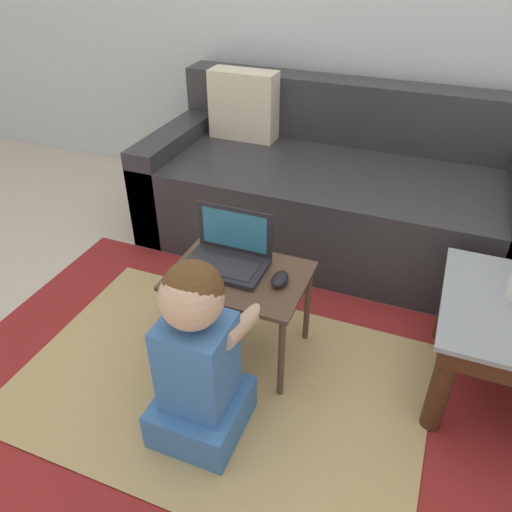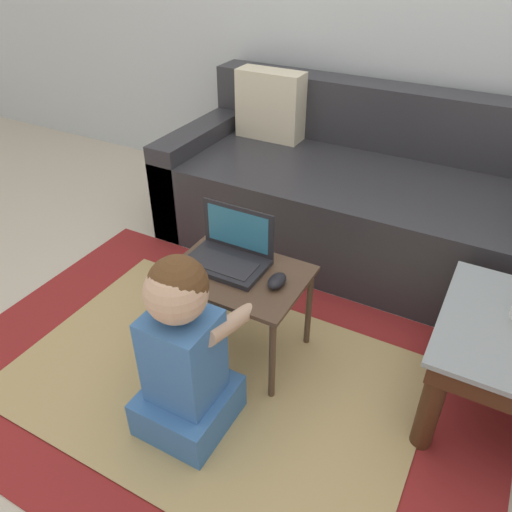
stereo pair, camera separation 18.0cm
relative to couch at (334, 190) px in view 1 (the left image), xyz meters
The scene contains 7 objects.
ground_plane 1.10m from the couch, 90.79° to the right, with size 16.00×16.00×0.00m, color beige.
area_rug 1.22m from the couch, 95.22° to the right, with size 2.07×1.39×0.01m.
couch is the anchor object (origin of this frame).
laptop_desk 1.00m from the couch, 96.22° to the right, with size 0.50×0.36×0.38m.
laptop 0.98m from the couch, 100.10° to the right, with size 0.30×0.19×0.21m.
computer_mouse 1.00m from the couch, 87.21° to the right, with size 0.06×0.09×0.04m.
person_seated 1.37m from the couch, 93.49° to the right, with size 0.28×0.43×0.68m.
Camera 1 is at (0.50, -1.26, 1.46)m, focal length 35.00 mm.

